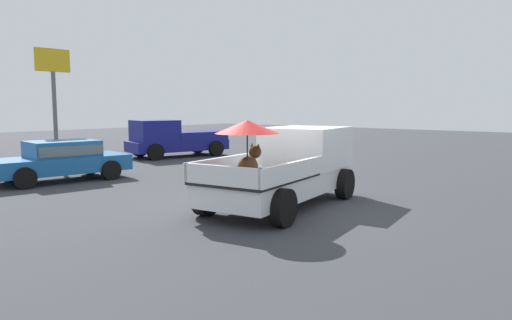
# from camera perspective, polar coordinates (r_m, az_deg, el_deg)

# --- Properties ---
(ground_plane) EXTENTS (80.00, 80.00, 0.00)m
(ground_plane) POSITION_cam_1_polar(r_m,az_deg,el_deg) (11.80, 3.02, -5.57)
(ground_plane) COLOR #38383D
(pickup_truck_main) EXTENTS (5.28, 2.89, 2.17)m
(pickup_truck_main) POSITION_cam_1_polar(r_m,az_deg,el_deg) (11.97, 3.95, -0.67)
(pickup_truck_main) COLOR black
(pickup_truck_main) RESTS_ON ground
(pickup_truck_red) EXTENTS (5.09, 3.05, 1.80)m
(pickup_truck_red) POSITION_cam_1_polar(r_m,az_deg,el_deg) (23.52, -9.79, 2.51)
(pickup_truck_red) COLOR black
(pickup_truck_red) RESTS_ON ground
(parked_sedan_near) EXTENTS (4.50, 2.41, 1.33)m
(parked_sedan_near) POSITION_cam_1_polar(r_m,az_deg,el_deg) (16.91, -22.31, 0.16)
(parked_sedan_near) COLOR black
(parked_sedan_near) RESTS_ON ground
(motel_sign) EXTENTS (1.40, 0.16, 4.72)m
(motel_sign) POSITION_cam_1_polar(r_m,az_deg,el_deg) (20.77, -23.08, 8.39)
(motel_sign) COLOR #59595B
(motel_sign) RESTS_ON ground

